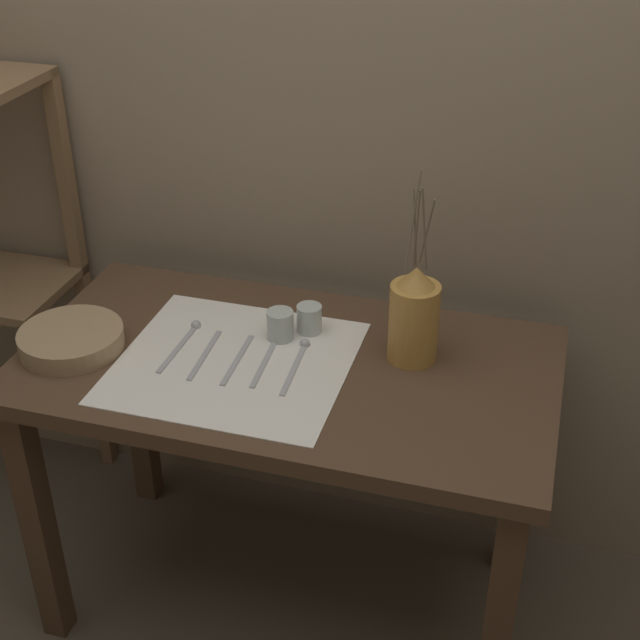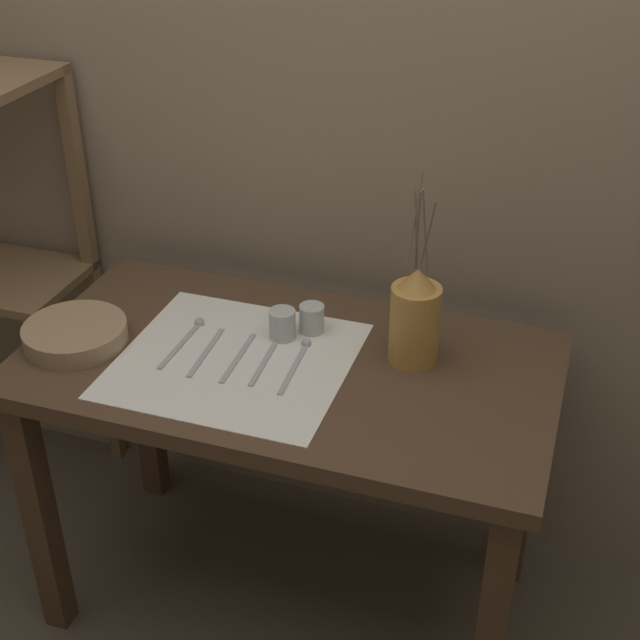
# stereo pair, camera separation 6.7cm
# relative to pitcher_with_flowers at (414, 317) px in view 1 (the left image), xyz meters

# --- Properties ---
(ground_plane) EXTENTS (12.00, 12.00, 0.00)m
(ground_plane) POSITION_rel_pitcher_with_flowers_xyz_m (-0.27, -0.09, -0.86)
(ground_plane) COLOR brown
(stone_wall_back) EXTENTS (7.00, 0.06, 2.40)m
(stone_wall_back) POSITION_rel_pitcher_with_flowers_xyz_m (-0.27, 0.34, 0.34)
(stone_wall_back) COLOR gray
(stone_wall_back) RESTS_ON ground_plane
(wooden_table) EXTENTS (1.20, 0.65, 0.75)m
(wooden_table) POSITION_rel_pitcher_with_flowers_xyz_m (-0.27, -0.09, -0.22)
(wooden_table) COLOR #4C3523
(wooden_table) RESTS_ON ground_plane
(linen_cloth) EXTENTS (0.51, 0.48, 0.00)m
(linen_cloth) POSITION_rel_pitcher_with_flowers_xyz_m (-0.37, -0.13, -0.11)
(linen_cloth) COLOR white
(linen_cloth) RESTS_ON wooden_table
(pitcher_with_flowers) EXTENTS (0.11, 0.11, 0.44)m
(pitcher_with_flowers) POSITION_rel_pitcher_with_flowers_xyz_m (0.00, 0.00, 0.00)
(pitcher_with_flowers) COLOR #B7843D
(pitcher_with_flowers) RESTS_ON wooden_table
(wooden_bowl) EXTENTS (0.24, 0.24, 0.05)m
(wooden_bowl) POSITION_rel_pitcher_with_flowers_xyz_m (-0.75, -0.18, -0.08)
(wooden_bowl) COLOR #9E7F5B
(wooden_bowl) RESTS_ON wooden_table
(glass_tumbler_near) EXTENTS (0.06, 0.06, 0.07)m
(glass_tumbler_near) POSITION_rel_pitcher_with_flowers_xyz_m (-0.31, -0.01, -0.07)
(glass_tumbler_near) COLOR #B7C1BC
(glass_tumbler_near) RESTS_ON wooden_table
(glass_tumbler_far) EXTENTS (0.06, 0.06, 0.07)m
(glass_tumbler_far) POSITION_rel_pitcher_with_flowers_xyz_m (-0.25, 0.04, -0.07)
(glass_tumbler_far) COLOR #B7C1BC
(glass_tumbler_far) RESTS_ON wooden_table
(spoon_inner) EXTENTS (0.02, 0.22, 0.02)m
(spoon_inner) POSITION_rel_pitcher_with_flowers_xyz_m (-0.52, -0.06, -0.10)
(spoon_inner) COLOR #A8A8AD
(spoon_inner) RESTS_ON wooden_table
(fork_outer) EXTENTS (0.02, 0.20, 0.00)m
(fork_outer) POSITION_rel_pitcher_with_flowers_xyz_m (-0.45, -0.13, -0.10)
(fork_outer) COLOR #A8A8AD
(fork_outer) RESTS_ON wooden_table
(knife_center) EXTENTS (0.02, 0.20, 0.00)m
(knife_center) POSITION_rel_pitcher_with_flowers_xyz_m (-0.37, -0.13, -0.10)
(knife_center) COLOR #A8A8AD
(knife_center) RESTS_ON wooden_table
(fork_inner) EXTENTS (0.02, 0.20, 0.00)m
(fork_inner) POSITION_rel_pitcher_with_flowers_xyz_m (-0.31, -0.12, -0.10)
(fork_inner) COLOR #A8A8AD
(fork_inner) RESTS_ON wooden_table
(spoon_outer) EXTENTS (0.03, 0.22, 0.02)m
(spoon_outer) POSITION_rel_pitcher_with_flowers_xyz_m (-0.24, -0.07, -0.10)
(spoon_outer) COLOR #A8A8AD
(spoon_outer) RESTS_ON wooden_table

